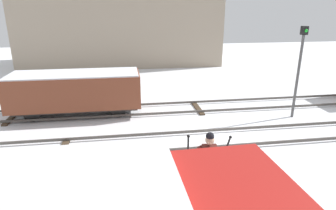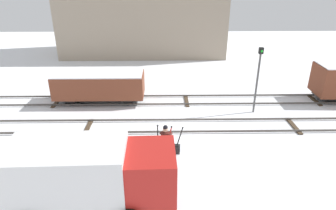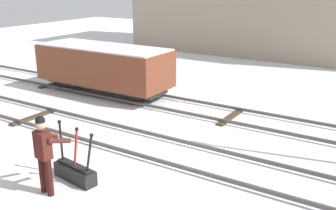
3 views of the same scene
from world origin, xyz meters
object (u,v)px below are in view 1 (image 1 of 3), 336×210
object	(u,v)px
switch_lever_frame	(203,172)
rail_worker	(209,160)
freight_car_far_end	(76,91)
signal_post	(300,64)

from	to	relation	value
switch_lever_frame	rail_worker	bearing A→B (deg)	-89.61
switch_lever_frame	freight_car_far_end	size ratio (longest dim) A/B	0.25
switch_lever_frame	freight_car_far_end	bearing A→B (deg)	133.38
switch_lever_frame	signal_post	xyz separation A→B (m)	(5.48, 4.43, 2.25)
rail_worker	signal_post	distance (m)	7.75
signal_post	switch_lever_frame	bearing A→B (deg)	-141.06
signal_post	rail_worker	bearing A→B (deg)	-137.09
rail_worker	freight_car_far_end	xyz separation A→B (m)	(-4.33, 6.95, 0.12)
freight_car_far_end	rail_worker	bearing A→B (deg)	-58.07
switch_lever_frame	rail_worker	size ratio (longest dim) A/B	0.77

